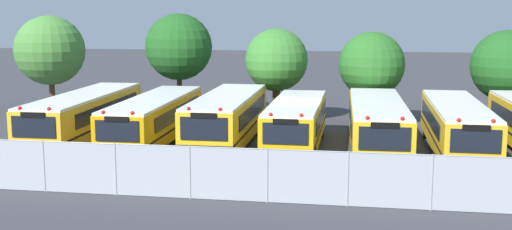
{
  "coord_description": "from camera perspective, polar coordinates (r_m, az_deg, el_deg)",
  "views": [
    {
      "loc": [
        2.85,
        -30.62,
        6.68
      ],
      "look_at": [
        -2.16,
        0.0,
        1.6
      ],
      "focal_mm": 43.98,
      "sensor_mm": 36.0,
      "label": 1
    }
  ],
  "objects": [
    {
      "name": "tree_4",
      "position": [
        39.51,
        21.95,
        4.34
      ],
      "size": [
        4.15,
        4.15,
        5.7
      ],
      "color": "#4C3823",
      "rests_on": "ground_plane"
    },
    {
      "name": "school_bus_3",
      "position": [
        30.97,
        3.69,
        -0.69
      ],
      "size": [
        2.47,
        9.44,
        2.5
      ],
      "rotation": [
        0.0,
        0.0,
        3.14
      ],
      "color": "yellow",
      "rests_on": "ground_plane"
    },
    {
      "name": "school_bus_4",
      "position": [
        30.9,
        10.95,
        -0.78
      ],
      "size": [
        2.83,
        11.01,
        2.59
      ],
      "rotation": [
        0.0,
        0.0,
        3.17
      ],
      "color": "yellow",
      "rests_on": "ground_plane"
    },
    {
      "name": "tree_3",
      "position": [
        37.84,
        10.45,
        4.43
      ],
      "size": [
        3.9,
        3.9,
        5.58
      ],
      "color": "#4C3823",
      "rests_on": "ground_plane"
    },
    {
      "name": "school_bus_2",
      "position": [
        31.88,
        -2.63,
        -0.22
      ],
      "size": [
        2.68,
        10.42,
        2.68
      ],
      "rotation": [
        0.0,
        0.0,
        3.15
      ],
      "color": "yellow",
      "rests_on": "ground_plane"
    },
    {
      "name": "chainlink_fence",
      "position": [
        22.23,
        1.04,
        -5.45
      ],
      "size": [
        28.29,
        0.07,
        1.97
      ],
      "color": "#9EA0A3",
      "rests_on": "ground_plane"
    },
    {
      "name": "school_bus_5",
      "position": [
        31.4,
        17.77,
        -0.93
      ],
      "size": [
        2.54,
        10.83,
        2.55
      ],
      "rotation": [
        0.0,
        0.0,
        3.13
      ],
      "color": "yellow",
      "rests_on": "ground_plane"
    },
    {
      "name": "school_bus_0",
      "position": [
        34.25,
        -15.32,
        0.04
      ],
      "size": [
        2.78,
        11.27,
        2.59
      ],
      "rotation": [
        0.0,
        0.0,
        3.16
      ],
      "color": "yellow",
      "rests_on": "ground_plane"
    },
    {
      "name": "traffic_cone",
      "position": [
        23.68,
        17.51,
        -6.79
      ],
      "size": [
        0.45,
        0.45,
        0.59
      ],
      "primitive_type": "cone",
      "color": "#EA5914",
      "rests_on": "ground_plane"
    },
    {
      "name": "school_bus_1",
      "position": [
        32.62,
        -9.19,
        -0.27
      ],
      "size": [
        2.61,
        10.92,
        2.51
      ],
      "rotation": [
        0.0,
        0.0,
        3.16
      ],
      "color": "#EAA80C",
      "rests_on": "ground_plane"
    },
    {
      "name": "tree_1",
      "position": [
        41.21,
        -7.04,
        6.16
      ],
      "size": [
        4.34,
        4.34,
        6.65
      ],
      "color": "#4C3823",
      "rests_on": "ground_plane"
    },
    {
      "name": "tree_2",
      "position": [
        38.5,
        1.74,
        5.07
      ],
      "size": [
        3.84,
        3.84,
        5.75
      ],
      "color": "#4C3823",
      "rests_on": "ground_plane"
    },
    {
      "name": "ground_plane",
      "position": [
        31.47,
        3.89,
        -2.98
      ],
      "size": [
        160.0,
        160.0,
        0.0
      ],
      "primitive_type": "plane",
      "color": "#38383D"
    },
    {
      "name": "tree_0",
      "position": [
        45.22,
        -18.24,
        5.67
      ],
      "size": [
        4.74,
        4.74,
        6.51
      ],
      "color": "#4C3823",
      "rests_on": "ground_plane"
    }
  ]
}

